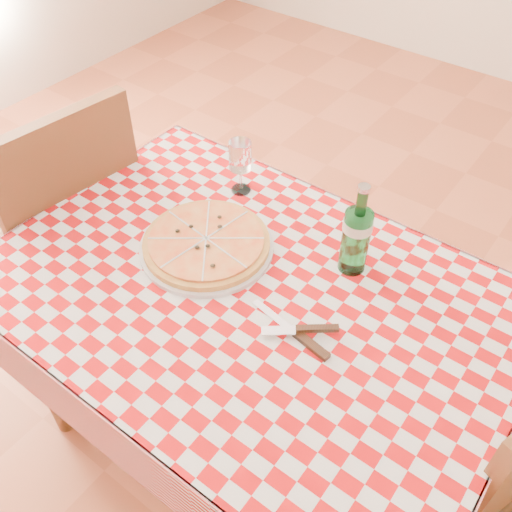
% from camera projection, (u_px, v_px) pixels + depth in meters
% --- Properties ---
extents(dining_table, '(1.20, 0.80, 0.75)m').
position_uv_depth(dining_table, '(248.00, 316.00, 1.47)').
color(dining_table, brown).
rests_on(dining_table, ground).
extents(tablecloth, '(1.30, 0.90, 0.01)m').
position_uv_depth(tablecloth, '(248.00, 292.00, 1.40)').
color(tablecloth, '#B50B0E').
rests_on(tablecloth, dining_table).
extents(chair_far, '(0.50, 0.50, 1.00)m').
position_uv_depth(chair_far, '(66.00, 220.00, 1.87)').
color(chair_far, brown).
rests_on(chair_far, ground).
extents(pizza_plate, '(0.40, 0.40, 0.05)m').
position_uv_depth(pizza_plate, '(206.00, 242.00, 1.49)').
color(pizza_plate, gold).
rests_on(pizza_plate, tablecloth).
extents(water_bottle, '(0.08, 0.08, 0.26)m').
position_uv_depth(water_bottle, '(357.00, 229.00, 1.37)').
color(water_bottle, '#1A6B2C').
rests_on(water_bottle, tablecloth).
extents(wine_glass, '(0.08, 0.08, 0.17)m').
position_uv_depth(wine_glass, '(240.00, 167.00, 1.62)').
color(wine_glass, white).
rests_on(wine_glass, tablecloth).
extents(cutlery, '(0.30, 0.28, 0.03)m').
position_uv_depth(cutlery, '(296.00, 331.00, 1.30)').
color(cutlery, silver).
rests_on(cutlery, tablecloth).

